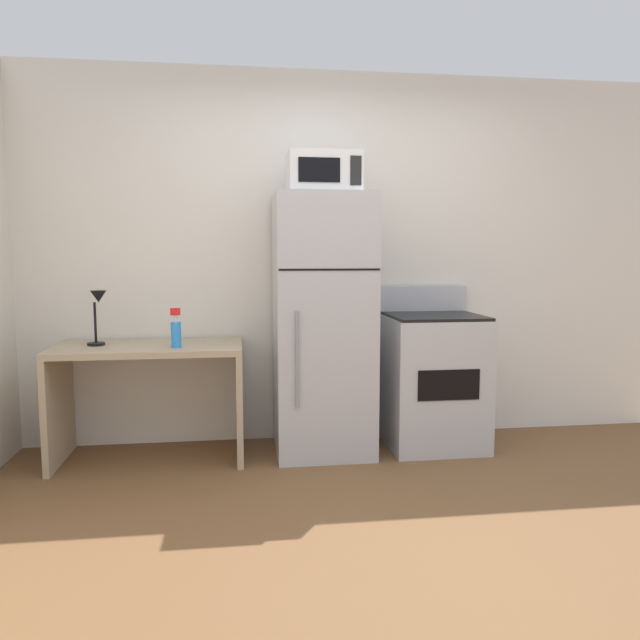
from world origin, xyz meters
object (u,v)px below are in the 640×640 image
object	(u,v)px
spray_bottle	(176,332)
microwave	(323,173)
desk_lamp	(98,308)
refrigerator	(323,325)
oven_range	(434,380)
desk	(150,379)

from	to	relation	value
spray_bottle	microwave	bearing A→B (deg)	6.48
microwave	desk_lamp	bearing A→B (deg)	178.42
desk_lamp	refrigerator	bearing A→B (deg)	-0.74
spray_bottle	refrigerator	world-z (taller)	refrigerator
refrigerator	oven_range	xyz separation A→B (m)	(0.78, 0.01, -0.39)
microwave	desk	bearing A→B (deg)	178.98
spray_bottle	desk	bearing A→B (deg)	145.57
spray_bottle	microwave	size ratio (longest dim) A/B	0.54
desk_lamp	microwave	distance (m)	1.68
desk	spray_bottle	xyz separation A→B (m)	(0.19, -0.13, 0.32)
desk_lamp	spray_bottle	size ratio (longest dim) A/B	1.42
desk	desk_lamp	world-z (taller)	desk_lamp
desk_lamp	refrigerator	size ratio (longest dim) A/B	0.21
desk	refrigerator	bearing A→B (deg)	0.05
desk_lamp	microwave	bearing A→B (deg)	-1.58
oven_range	desk_lamp	bearing A→B (deg)	179.71
refrigerator	oven_range	bearing A→B (deg)	0.53
spray_bottle	refrigerator	distance (m)	0.96
spray_bottle	oven_range	size ratio (longest dim) A/B	0.23
refrigerator	desk_lamp	bearing A→B (deg)	179.26
desk_lamp	spray_bottle	world-z (taller)	desk_lamp
refrigerator	spray_bottle	bearing A→B (deg)	-172.25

